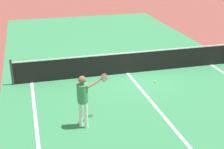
{
  "coord_description": "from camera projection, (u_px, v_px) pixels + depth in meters",
  "views": [
    {
      "loc": [
        -4.14,
        -12.86,
        5.38
      ],
      "look_at": [
        -1.34,
        -2.37,
        1.0
      ],
      "focal_mm": 53.08,
      "sensor_mm": 36.0,
      "label": 1
    }
  ],
  "objects": [
    {
      "name": "line_center_service",
      "position": [
        155.0,
        106.0,
        11.65
      ],
      "size": [
        0.1,
        6.4,
        0.01
      ],
      "primitive_type": "cube",
      "color": "white",
      "rests_on": "ground_plane"
    },
    {
      "name": "player_near",
      "position": [
        83.0,
        95.0,
        9.97
      ],
      "size": [
        1.07,
        0.76,
        1.7
      ],
      "color": "white",
      "rests_on": "ground_plane"
    },
    {
      "name": "ground_plane",
      "position": [
        127.0,
        73.0,
        14.52
      ],
      "size": [
        60.0,
        60.0,
        0.0
      ],
      "primitive_type": "plane",
      "color": "brown"
    },
    {
      "name": "tennis_ball_near_net",
      "position": [
        155.0,
        81.0,
        13.58
      ],
      "size": [
        0.07,
        0.07,
        0.07
      ],
      "primitive_type": "sphere",
      "color": "#CCE033",
      "rests_on": "ground_plane"
    },
    {
      "name": "court_surface_inbounds",
      "position": [
        127.0,
        73.0,
        14.52
      ],
      "size": [
        10.62,
        24.4,
        0.0
      ],
      "primitive_type": "cube",
      "color": "#2D7247",
      "rests_on": "ground_plane"
    },
    {
      "name": "net",
      "position": [
        128.0,
        63.0,
        14.34
      ],
      "size": [
        9.77,
        0.09,
        1.07
      ],
      "color": "#33383D",
      "rests_on": "ground_plane"
    }
  ]
}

